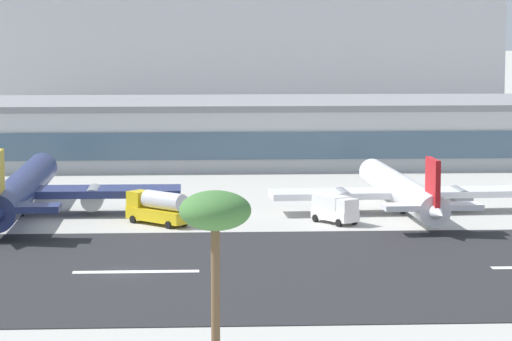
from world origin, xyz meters
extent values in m
plane|color=#B2AFA8|center=(0.00, 0.00, 0.00)|extent=(1400.00, 1400.00, 0.00)
cube|color=#262628|center=(0.00, 0.10, 0.04)|extent=(800.00, 42.77, 0.08)
cube|color=white|center=(1.15, 0.10, 0.09)|extent=(12.00, 1.20, 0.01)
cube|color=#B7BABC|center=(7.78, 88.74, 4.65)|extent=(199.04, 27.98, 9.31)
cube|color=#476075|center=(7.78, 74.60, 4.19)|extent=(193.07, 0.30, 4.19)
cube|color=gray|center=(7.78, 88.74, 9.81)|extent=(201.03, 28.26, 1.00)
cube|color=#BCBCC1|center=(13.80, 183.27, 24.03)|extent=(131.00, 24.55, 48.05)
cylinder|color=navy|center=(-14.19, 36.50, 3.19)|extent=(4.29, 41.15, 4.11)
sphere|color=navy|center=(-14.10, 57.06, 3.19)|extent=(3.91, 3.91, 3.91)
cube|color=navy|center=(-14.19, 35.68, 2.78)|extent=(38.77, 6.34, 0.90)
cylinder|color=gray|center=(-5.48, 35.64, 2.06)|extent=(2.70, 5.77, 2.67)
cylinder|color=black|center=(-14.20, 34.44, 0.57)|extent=(0.74, 0.74, 1.13)
cylinder|color=white|center=(32.33, 35.74, 2.77)|extent=(5.44, 35.87, 3.57)
sphere|color=white|center=(31.39, 53.58, 2.77)|extent=(3.39, 3.39, 3.39)
cone|color=white|center=(33.26, 17.90, 2.77)|extent=(3.55, 6.59, 3.22)
cube|color=white|center=(32.37, 35.03, 2.41)|extent=(32.66, 7.05, 0.79)
cylinder|color=gray|center=(39.65, 35.41, 1.79)|extent=(2.58, 5.12, 2.32)
cylinder|color=gray|center=(25.08, 34.65, 1.79)|extent=(2.58, 5.12, 2.32)
cube|color=white|center=(33.19, 19.33, 3.13)|extent=(11.16, 3.52, 0.63)
cube|color=red|center=(33.19, 19.33, 5.63)|extent=(0.82, 4.85, 5.72)
cylinder|color=black|center=(32.42, 33.96, 0.49)|extent=(0.64, 0.64, 0.98)
cube|color=gold|center=(2.65, 27.44, 1.15)|extent=(7.86, 7.83, 1.40)
cylinder|color=silver|center=(3.37, 26.72, 2.90)|extent=(5.58, 5.56, 2.10)
cube|color=gold|center=(0.35, 29.71, 2.75)|extent=(3.13, 3.13, 1.80)
cylinder|color=black|center=(1.45, 30.46, 0.45)|extent=(0.84, 0.83, 0.90)
cylinder|color=black|center=(-0.38, 28.61, 0.45)|extent=(0.84, 0.83, 0.90)
cylinder|color=black|center=(5.67, 26.26, 0.45)|extent=(0.84, 0.83, 0.90)
cylinder|color=black|center=(3.84, 24.42, 0.45)|extent=(0.84, 0.83, 0.90)
cube|color=white|center=(23.23, 27.22, 1.05)|extent=(5.34, 6.32, 1.20)
cube|color=silver|center=(22.83, 27.81, 2.45)|extent=(4.32, 4.87, 1.60)
cube|color=white|center=(24.44, 25.43, 2.40)|extent=(2.77, 2.63, 1.50)
cylinder|color=black|center=(23.41, 24.81, 0.45)|extent=(0.74, 0.90, 0.90)
cylinder|color=black|center=(25.40, 26.15, 0.45)|extent=(0.74, 0.90, 0.90)
cylinder|color=black|center=(21.06, 28.29, 0.45)|extent=(0.74, 0.90, 0.90)
cylinder|color=black|center=(23.05, 29.63, 0.45)|extent=(0.74, 0.90, 0.90)
cylinder|color=brown|center=(7.94, -37.35, 5.89)|extent=(0.59, 0.59, 11.78)
ellipsoid|color=#427538|center=(7.94, -37.35, 11.78)|extent=(4.69, 4.69, 2.58)
camera|label=1|loc=(6.32, -117.91, 24.44)|focal=88.66mm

